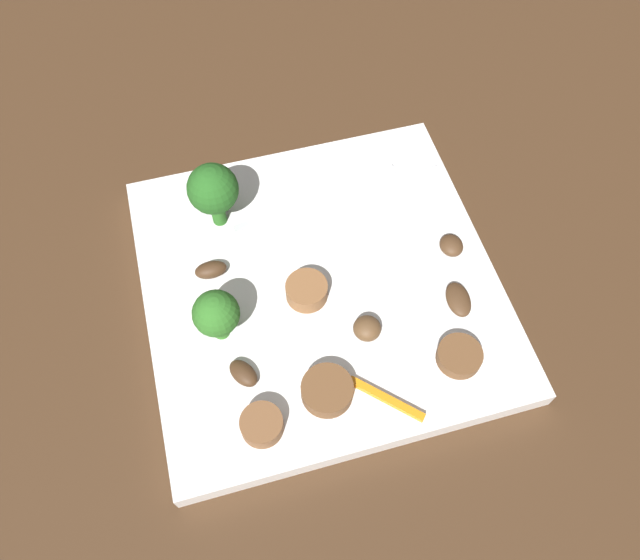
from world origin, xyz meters
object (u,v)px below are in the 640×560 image
object	(u,v)px
broccoli_floret_0	(213,190)
mushroom_3	(211,270)
sausage_slice_0	(262,425)
mushroom_2	(458,299)
broccoli_floret_1	(216,314)
mushroom_1	(453,249)
sausage_slice_2	(459,356)
sausage_slice_3	(327,390)
sausage_slice_1	(307,291)
fork	(353,187)
pepper_strip_1	(386,399)
plate	(320,285)
mushroom_4	(243,373)
mushroom_0	(367,328)

from	to	relation	value
broccoli_floret_0	mushroom_3	distance (m)	0.06
sausage_slice_0	mushroom_2	xyz separation A→B (m)	(0.16, 0.05, -0.00)
broccoli_floret_1	mushroom_1	size ratio (longest dim) A/B	2.30
sausage_slice_2	sausage_slice_3	distance (m)	0.10
sausage_slice_2	mushroom_2	size ratio (longest dim) A/B	1.09
broccoli_floret_1	sausage_slice_1	bearing A→B (deg)	11.14
fork	pepper_strip_1	xyz separation A→B (m)	(-0.03, -0.18, 0.00)
mushroom_2	pepper_strip_1	distance (m)	0.09
plate	sausage_slice_2	world-z (taller)	sausage_slice_2
broccoli_floret_1	mushroom_1	distance (m)	0.19
fork	sausage_slice_0	size ratio (longest dim) A/B	6.29
sausage_slice_2	mushroom_2	bearing A→B (deg)	68.90
plate	mushroom_1	size ratio (longest dim) A/B	13.06
mushroom_1	mushroom_2	size ratio (longest dim) A/B	0.69
broccoli_floret_0	sausage_slice_2	world-z (taller)	broccoli_floret_0
mushroom_1	mushroom_3	bearing A→B (deg)	170.41
plate	mushroom_4	world-z (taller)	mushroom_4
plate	mushroom_2	world-z (taller)	mushroom_2
mushroom_0	mushroom_3	bearing A→B (deg)	141.60
broccoli_floret_1	sausage_slice_0	xyz separation A→B (m)	(0.01, -0.08, -0.02)
fork	sausage_slice_3	distance (m)	0.18
fork	broccoli_floret_0	size ratio (longest dim) A/B	3.01
sausage_slice_2	sausage_slice_3	xyz separation A→B (m)	(-0.10, -0.00, 0.00)
broccoli_floret_0	mushroom_4	bearing A→B (deg)	-93.67
broccoli_floret_1	mushroom_2	distance (m)	0.18
mushroom_0	mushroom_3	distance (m)	0.13
plate	sausage_slice_1	bearing A→B (deg)	-142.04
sausage_slice_0	pepper_strip_1	xyz separation A→B (m)	(0.09, -0.00, -0.00)
plate	broccoli_floret_0	bearing A→B (deg)	129.98
sausage_slice_0	sausage_slice_2	xyz separation A→B (m)	(0.14, 0.01, -0.00)
mushroom_3	mushroom_4	size ratio (longest dim) A/B	1.01
sausage_slice_3	mushroom_2	size ratio (longest dim) A/B	1.23
mushroom_1	mushroom_4	distance (m)	0.19
sausage_slice_0	sausage_slice_1	world-z (taller)	same
mushroom_0	sausage_slice_1	bearing A→B (deg)	129.56
pepper_strip_1	mushroom_2	bearing A→B (deg)	37.60
sausage_slice_2	mushroom_1	distance (m)	0.09
sausage_slice_1	mushroom_2	bearing A→B (deg)	-18.32
sausage_slice_2	pepper_strip_1	distance (m)	0.06
fork	mushroom_1	size ratio (longest dim) A/B	8.93
mushroom_3	sausage_slice_2	bearing A→B (deg)	-36.61
plate	broccoli_floret_1	distance (m)	0.09
mushroom_4	pepper_strip_1	world-z (taller)	mushroom_4
broccoli_floret_0	mushroom_0	distance (m)	0.15
sausage_slice_3	pepper_strip_1	size ratio (longest dim) A/B	0.64
sausage_slice_0	mushroom_1	world-z (taller)	sausage_slice_0
mushroom_1	sausage_slice_3	bearing A→B (deg)	-145.88
sausage_slice_0	sausage_slice_1	distance (m)	0.10
broccoli_floret_1	mushroom_0	size ratio (longest dim) A/B	2.29
plate	broccoli_floret_1	xyz separation A→B (m)	(-0.08, -0.02, 0.04)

